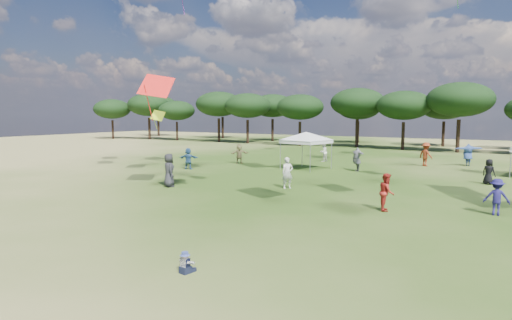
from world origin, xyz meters
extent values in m
plane|color=#324E17|center=(0.00, 0.00, 0.00)|extent=(140.00, 140.00, 0.00)
cylinder|color=black|center=(-49.10, 43.01, 1.55)|extent=(0.35, 0.35, 3.09)
ellipsoid|color=black|center=(-49.10, 43.01, 4.95)|extent=(6.01, 6.01, 3.24)
cylinder|color=black|center=(-42.82, 45.10, 1.76)|extent=(0.40, 0.40, 3.51)
ellipsoid|color=black|center=(-42.82, 45.10, 5.62)|extent=(6.82, 6.82, 3.68)
cylinder|color=black|center=(-36.96, 45.10, 1.46)|extent=(0.33, 0.33, 2.92)
ellipsoid|color=black|center=(-36.96, 45.10, 4.67)|extent=(5.67, 5.67, 3.06)
cylinder|color=black|center=(-29.06, 45.29, 1.75)|extent=(0.40, 0.40, 3.49)
ellipsoid|color=black|center=(-29.06, 45.29, 5.59)|extent=(6.79, 6.79, 3.66)
cylinder|color=black|center=(-23.92, 45.02, 1.66)|extent=(0.38, 0.38, 3.32)
ellipsoid|color=black|center=(-23.92, 45.02, 5.31)|extent=(6.44, 6.44, 3.47)
cylinder|color=black|center=(-15.51, 44.30, 1.57)|extent=(0.36, 0.36, 3.14)
ellipsoid|color=black|center=(-15.51, 44.30, 5.03)|extent=(6.11, 6.11, 3.29)
cylinder|color=black|center=(-8.39, 45.81, 1.73)|extent=(0.40, 0.40, 3.46)
ellipsoid|color=black|center=(-8.39, 45.81, 5.54)|extent=(6.73, 6.73, 3.63)
cylinder|color=black|center=(-2.58, 44.63, 1.61)|extent=(0.37, 0.37, 3.21)
ellipsoid|color=black|center=(-2.58, 44.63, 5.14)|extent=(6.24, 6.24, 3.36)
cylinder|color=black|center=(3.26, 44.18, 1.78)|extent=(0.41, 0.41, 3.56)
ellipsoid|color=black|center=(3.26, 44.18, 5.69)|extent=(6.91, 6.91, 3.73)
cylinder|color=black|center=(-48.93, 53.79, 1.78)|extent=(0.41, 0.41, 3.56)
ellipsoid|color=black|center=(-48.93, 53.79, 5.70)|extent=(6.92, 6.92, 3.73)
cylinder|color=black|center=(-34.09, 53.56, 1.81)|extent=(0.41, 0.41, 3.62)
ellipsoid|color=black|center=(-34.09, 53.56, 5.80)|extent=(7.03, 7.03, 3.79)
cylinder|color=black|center=(-23.40, 51.57, 1.68)|extent=(0.39, 0.39, 3.37)
ellipsoid|color=black|center=(-23.40, 51.57, 5.39)|extent=(6.54, 6.54, 3.53)
cylinder|color=black|center=(-10.52, 53.31, 1.56)|extent=(0.36, 0.36, 3.11)
ellipsoid|color=black|center=(-10.52, 53.31, 4.98)|extent=(6.05, 6.05, 3.26)
cylinder|color=black|center=(0.83, 52.52, 1.60)|extent=(0.37, 0.37, 3.20)
ellipsoid|color=black|center=(0.83, 52.52, 5.12)|extent=(6.21, 6.21, 3.35)
cylinder|color=gray|center=(-6.96, 21.86, 1.07)|extent=(0.06, 0.06, 2.15)
cylinder|color=gray|center=(-4.27, 21.26, 1.07)|extent=(0.06, 0.06, 2.15)
cylinder|color=gray|center=(-6.36, 24.55, 1.07)|extent=(0.06, 0.06, 2.15)
cylinder|color=gray|center=(-3.67, 23.95, 1.07)|extent=(0.06, 0.06, 2.15)
cube|color=silver|center=(-5.32, 22.90, 2.10)|extent=(3.48, 3.48, 0.25)
pyramid|color=silver|center=(-5.32, 22.90, 2.82)|extent=(5.79, 5.79, 0.60)
cylinder|color=gray|center=(8.02, 25.25, 0.95)|extent=(0.06, 0.06, 1.89)
cube|color=black|center=(0.49, 1.68, 0.09)|extent=(0.28, 0.28, 0.19)
cube|color=black|center=(0.43, 1.86, 0.05)|extent=(0.12, 0.23, 0.10)
cube|color=black|center=(0.60, 1.84, 0.05)|extent=(0.12, 0.23, 0.10)
cube|color=white|center=(0.49, 1.68, 0.30)|extent=(0.26, 0.20, 0.24)
cylinder|color=white|center=(0.35, 1.77, 0.30)|extent=(0.11, 0.24, 0.15)
cylinder|color=white|center=(0.64, 1.72, 0.30)|extent=(0.11, 0.24, 0.15)
sphere|color=#E0B293|center=(0.49, 1.68, 0.46)|extent=(0.17, 0.17, 0.17)
cone|color=#4D5AB5|center=(0.49, 1.68, 0.50)|extent=(0.28, 0.28, 0.03)
cylinder|color=#4D5AB5|center=(0.49, 1.68, 0.54)|extent=(0.18, 0.18, 0.07)
imported|color=#2A507F|center=(-12.99, 18.38, 0.81)|extent=(1.58, 0.95, 1.62)
imported|color=black|center=(6.90, 21.87, 0.76)|extent=(0.88, 0.76, 1.52)
imported|color=olive|center=(-11.66, 23.49, 0.82)|extent=(1.40, 1.45, 1.65)
imported|color=maroon|center=(2.24, 29.39, 0.95)|extent=(1.42, 1.28, 1.91)
imported|color=#A3221B|center=(3.31, 11.78, 0.82)|extent=(0.78, 0.91, 1.64)
imported|color=#28272B|center=(-8.94, 11.68, 0.96)|extent=(1.12, 1.04, 1.92)
imported|color=beige|center=(-2.84, 14.62, 0.88)|extent=(0.75, 0.74, 1.75)
imported|color=navy|center=(5.14, 31.23, 0.91)|extent=(2.26, 1.57, 1.81)
imported|color=#4B4A4F|center=(-1.63, 23.69, 0.87)|extent=(1.74, 2.06, 1.74)
imported|color=navy|center=(7.44, 13.21, 0.77)|extent=(1.02, 0.62, 1.53)
imported|color=white|center=(-6.07, 28.46, 0.84)|extent=(0.82, 0.95, 1.68)
plane|color=#BADA17|center=(-17.81, 20.38, 4.04)|extent=(1.43, 1.58, 1.04)
plane|color=red|center=(-8.85, 10.74, 5.70)|extent=(2.49, 2.61, 1.50)
camera|label=1|loc=(7.57, -6.79, 4.19)|focal=30.00mm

